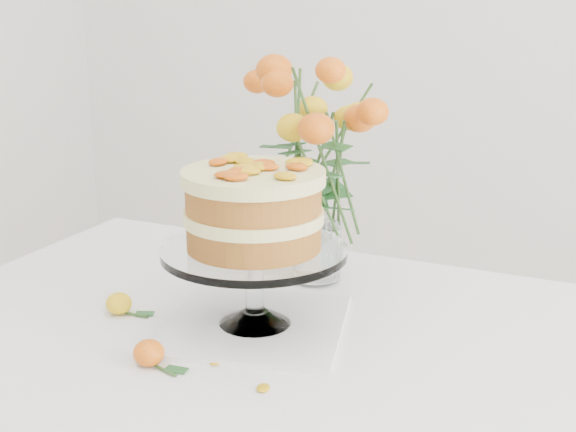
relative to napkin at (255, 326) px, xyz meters
name	(u,v)px	position (x,y,z in m)	size (l,w,h in m)	color
table	(316,400)	(0.12, -0.04, -0.09)	(1.43, 0.93, 0.76)	tan
napkin	(255,326)	(0.00, 0.00, 0.00)	(0.28, 0.28, 0.01)	white
cake_stand	(254,218)	(0.00, 0.00, 0.18)	(0.29, 0.29, 0.26)	white
rose_vase	(318,144)	(0.01, 0.24, 0.25)	(0.34, 0.34, 0.44)	white
loose_rose_near	(119,304)	(-0.23, -0.04, 0.01)	(0.08, 0.04, 0.04)	yellow
loose_rose_far	(149,353)	(-0.08, -0.18, 0.01)	(0.08, 0.05, 0.04)	#DA460A
stray_petal_a	(214,362)	(0.00, -0.14, 0.00)	(0.03, 0.02, 0.00)	#DDA10D
stray_petal_b	(263,388)	(0.10, -0.18, 0.00)	(0.03, 0.02, 0.00)	#DDA10D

